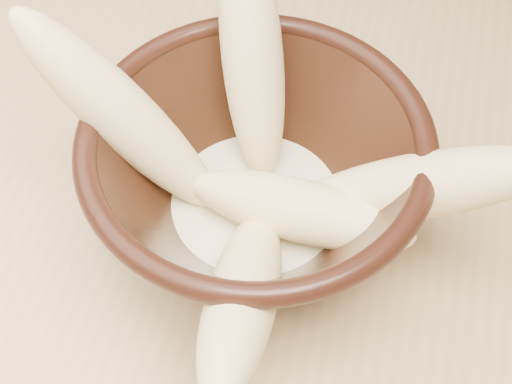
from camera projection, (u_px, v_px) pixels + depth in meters
table at (153, 269)px, 0.55m from camera, size 1.20×0.80×0.75m
bowl at (256, 183)px, 0.42m from camera, size 0.20×0.20×0.11m
milk_puddle at (256, 208)px, 0.44m from camera, size 0.11×0.11×0.02m
banana_upright at (252, 56)px, 0.42m from camera, size 0.08×0.12×0.15m
banana_left at (122, 115)px, 0.40m from camera, size 0.14×0.05×0.15m
banana_right at (412, 187)px, 0.39m from camera, size 0.15×0.04×0.12m
banana_across at (300, 210)px, 0.41m from camera, size 0.14×0.05×0.05m
banana_front at (243, 295)px, 0.37m from camera, size 0.05×0.16×0.10m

